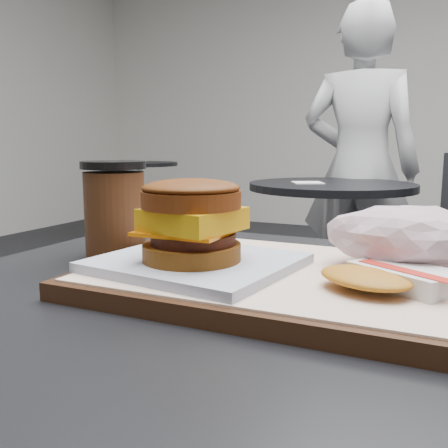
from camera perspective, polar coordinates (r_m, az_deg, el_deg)
serving_tray at (r=0.52m, az=6.40°, el=-6.15°), size 0.38×0.28×0.02m
breakfast_sandwich at (r=0.51m, az=-3.53°, el=-0.81°), size 0.21×0.19×0.09m
hash_brown at (r=0.47m, az=18.16°, el=-5.78°), size 0.14×0.12×0.02m
crumpled_wrapper at (r=0.54m, az=19.77°, el=-1.44°), size 0.15×0.12×0.07m
coffee_cup at (r=0.66m, az=-12.39°, el=1.54°), size 0.08×0.08×0.12m
neighbor_table at (r=2.19m, az=12.05°, el=-0.60°), size 0.70×0.70×0.75m
napkin at (r=2.14m, az=9.54°, el=4.69°), size 0.16×0.16×0.00m
patron at (r=2.57m, az=15.24°, el=6.00°), size 0.58×0.38×1.57m
bg_table_mid at (r=4.46m, az=-9.56°, el=4.56°), size 0.66×0.66×0.75m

